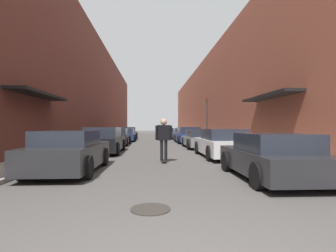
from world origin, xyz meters
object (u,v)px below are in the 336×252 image
at_px(parked_car_right_2, 200,139).
at_px(parked_car_right_3, 188,135).
at_px(parked_car_left_0, 70,152).
at_px(parked_car_left_3, 125,135).
at_px(parked_car_left_2, 117,137).
at_px(parked_car_right_4, 182,134).
at_px(skateboarder, 164,135).
at_px(traffic_light, 207,115).
at_px(parked_car_right_0, 272,157).
at_px(parked_car_right_1, 222,143).
at_px(parked_car_left_1, 104,141).
at_px(manhole_cover, 150,209).
at_px(parked_car_left_4, 129,133).
at_px(parked_car_right_5, 177,133).

relative_size(parked_car_right_2, parked_car_right_3, 1.01).
distance_m(parked_car_left_0, parked_car_left_3, 17.13).
height_order(parked_car_left_2, parked_car_left_3, parked_car_left_2).
xyz_separation_m(parked_car_left_3, parked_car_right_2, (5.84, -8.27, -0.01)).
distance_m(parked_car_right_3, parked_car_right_4, 5.02).
relative_size(parked_car_right_4, skateboarder, 2.50).
xyz_separation_m(parked_car_right_3, traffic_light, (1.49, -0.77, 1.76)).
distance_m(parked_car_left_2, parked_car_right_2, 6.66).
height_order(parked_car_right_0, parked_car_right_4, parked_car_right_0).
xyz_separation_m(parked_car_left_0, parked_car_right_0, (5.94, -1.47, -0.03)).
relative_size(parked_car_left_2, parked_car_right_1, 0.95).
bearing_deg(parked_car_left_3, parked_car_left_1, -89.88).
height_order(parked_car_right_2, parked_car_right_3, parked_car_right_3).
relative_size(skateboarder, manhole_cover, 2.52).
height_order(parked_car_left_2, parked_car_right_2, parked_car_left_2).
height_order(parked_car_left_1, parked_car_right_2, parked_car_left_1).
height_order(parked_car_left_1, manhole_cover, parked_car_left_1).
bearing_deg(parked_car_right_2, manhole_cover, -104.26).
distance_m(parked_car_left_1, parked_car_left_2, 5.96).
bearing_deg(parked_car_left_3, parked_car_right_1, -66.39).
height_order(parked_car_left_4, parked_car_right_1, parked_car_left_4).
height_order(parked_car_right_2, parked_car_right_4, parked_car_right_4).
bearing_deg(parked_car_right_2, parked_car_left_3, 125.24).
bearing_deg(skateboarder, parked_car_right_3, 77.47).
bearing_deg(manhole_cover, parked_car_right_4, 81.95).
xyz_separation_m(parked_car_left_3, parked_car_right_3, (5.76, -3.16, 0.08)).
bearing_deg(parked_car_right_4, parked_car_right_2, -89.96).
distance_m(parked_car_left_1, manhole_cover, 10.20).
bearing_deg(parked_car_left_2, parked_car_left_1, -88.95).
xyz_separation_m(parked_car_right_2, manhole_cover, (-3.25, -12.78, -0.58)).
bearing_deg(parked_car_left_3, parked_car_right_4, 17.73).
distance_m(parked_car_left_1, traffic_light, 10.41).
xyz_separation_m(parked_car_left_1, parked_car_left_2, (-0.11, 5.96, -0.04)).
height_order(parked_car_left_2, parked_car_right_0, parked_car_left_2).
distance_m(parked_car_left_4, parked_car_right_4, 6.70).
distance_m(parked_car_left_3, parked_car_right_0, 19.52).
xyz_separation_m(parked_car_left_0, parked_car_left_1, (0.01, 5.92, 0.03)).
bearing_deg(parked_car_right_3, parked_car_right_5, 89.53).
bearing_deg(parked_car_left_3, parked_car_left_4, 90.75).
xyz_separation_m(parked_car_left_1, parked_car_right_5, (5.82, 18.58, -0.07)).
relative_size(parked_car_left_1, parked_car_left_3, 1.09).
relative_size(parked_car_right_4, parked_car_right_5, 0.95).
bearing_deg(parked_car_right_4, parked_car_left_3, -162.27).
xyz_separation_m(parked_car_left_0, manhole_cover, (2.58, -3.92, -0.63)).
height_order(parked_car_right_0, parked_car_right_3, parked_car_right_3).
bearing_deg(parked_car_left_1, parked_car_right_1, -21.48).
relative_size(parked_car_left_4, parked_car_right_1, 0.88).
bearing_deg(skateboarder, manhole_cover, -94.89).
relative_size(parked_car_right_0, parked_car_right_2, 0.94).
height_order(parked_car_left_0, parked_car_left_2, parked_car_left_0).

